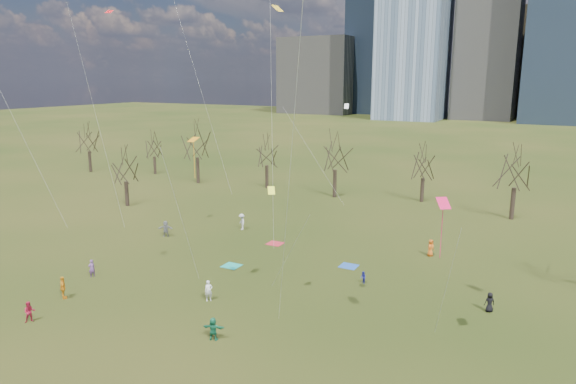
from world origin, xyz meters
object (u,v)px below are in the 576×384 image
at_px(person_1, 209,291).
at_px(person_4, 63,288).
at_px(blanket_teal, 232,266).
at_px(blanket_navy, 349,266).
at_px(person_2, 30,312).
at_px(blanket_crimson, 275,244).

bearing_deg(person_1, person_4, 160.59).
bearing_deg(blanket_teal, person_4, -122.40).
height_order(blanket_navy, person_1, person_1).
bearing_deg(person_2, person_4, 52.53).
height_order(blanket_teal, person_2, person_2).
bearing_deg(person_2, blanket_crimson, 18.43).
xyz_separation_m(person_1, person_2, (-9.14, -8.87, -0.05)).
bearing_deg(blanket_crimson, blanket_navy, -15.68).
bearing_deg(blanket_teal, blanket_crimson, 87.01).
bearing_deg(blanket_teal, person_2, -112.05).
relative_size(blanket_crimson, person_4, 0.87).
bearing_deg(blanket_crimson, blanket_teal, -92.99).
relative_size(person_2, person_4, 0.85).
distance_m(blanket_teal, person_1, 7.66).
bearing_deg(person_1, blanket_teal, 65.21).
distance_m(blanket_teal, blanket_navy, 10.87).
xyz_separation_m(blanket_crimson, person_4, (-8.11, -19.75, 0.90)).
bearing_deg(blanket_teal, person_1, -69.53).
relative_size(blanket_teal, blanket_crimson, 1.00).
distance_m(blanket_navy, person_2, 26.49).
height_order(person_1, person_2, person_1).
distance_m(blanket_crimson, person_1, 14.92).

